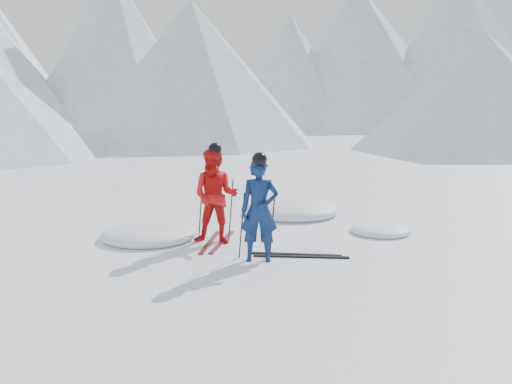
{
  "coord_description": "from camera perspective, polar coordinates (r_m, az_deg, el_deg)",
  "views": [
    {
      "loc": [
        -2.33,
        -9.26,
        2.75
      ],
      "look_at": [
        -1.67,
        0.5,
        1.1
      ],
      "focal_mm": 38.0,
      "sensor_mm": 36.0,
      "label": 1
    }
  ],
  "objects": [
    {
      "name": "pole_red_right",
      "position": [
        10.7,
        -2.66,
        -1.92
      ],
      "size": [
        0.12,
        0.09,
        1.24
      ],
      "primitive_type": "cylinder",
      "rotation": [
        -0.05,
        0.08,
        0.0
      ],
      "color": "black",
      "rests_on": "ground"
    },
    {
      "name": "ski_loose_b",
      "position": [
        9.73,
        4.78,
        -6.79
      ],
      "size": [
        1.69,
        0.35,
        0.03
      ],
      "primitive_type": "cube",
      "rotation": [
        0.0,
        0.0,
        1.42
      ],
      "color": "black",
      "rests_on": "ground"
    },
    {
      "name": "pole_blue_right",
      "position": [
        9.63,
        1.74,
        -3.35
      ],
      "size": [
        0.12,
        0.07,
        1.19
      ],
      "primitive_type": "cylinder",
      "rotation": [
        -0.04,
        0.08,
        0.0
      ],
      "color": "black",
      "rests_on": "ground"
    },
    {
      "name": "ski_loose_a",
      "position": [
        9.86,
        4.07,
        -6.56
      ],
      "size": [
        1.69,
        0.4,
        0.03
      ],
      "primitive_type": "cube",
      "rotation": [
        0.0,
        0.0,
        1.38
      ],
      "color": "black",
      "rests_on": "ground"
    },
    {
      "name": "snow_lumps",
      "position": [
        12.21,
        1.42,
        -3.45
      ],
      "size": [
        8.05,
        7.31,
        0.51
      ],
      "color": "white",
      "rests_on": "ground"
    },
    {
      "name": "ground",
      "position": [
        9.94,
        9.93,
        -6.64
      ],
      "size": [
        160.0,
        160.0,
        0.0
      ],
      "primitive_type": "plane",
      "color": "white",
      "rests_on": "ground"
    },
    {
      "name": "skier_red",
      "position": [
        10.49,
        -4.29,
        -0.45
      ],
      "size": [
        1.03,
        0.88,
        1.86
      ],
      "primitive_type": "imported",
      "rotation": [
        0.0,
        0.0,
        -0.22
      ],
      "color": "red",
      "rests_on": "ground"
    },
    {
      "name": "ski_worn_left",
      "position": [
        10.69,
        -4.88,
        -5.28
      ],
      "size": [
        0.4,
        1.69,
        0.03
      ],
      "primitive_type": "cube",
      "rotation": [
        0.0,
        0.0,
        -0.18
      ],
      "color": "black",
      "rests_on": "ground"
    },
    {
      "name": "pole_red_left",
      "position": [
        10.8,
        -5.86,
        -1.85
      ],
      "size": [
        0.12,
        0.1,
        1.24
      ],
      "primitive_type": "cylinder",
      "rotation": [
        0.06,
        0.08,
        0.0
      ],
      "color": "black",
      "rests_on": "ground"
    },
    {
      "name": "pole_blue_left",
      "position": [
        9.5,
        -1.51,
        -3.54
      ],
      "size": [
        0.12,
        0.08,
        1.19
      ],
      "primitive_type": "cylinder",
      "rotation": [
        0.05,
        0.08,
        0.0
      ],
      "color": "black",
      "rests_on": "ground"
    },
    {
      "name": "skier_blue",
      "position": [
        9.3,
        0.36,
        -1.93
      ],
      "size": [
        0.69,
        0.48,
        1.79
      ],
      "primitive_type": "imported",
      "rotation": [
        0.0,
        0.0,
        -0.09
      ],
      "color": "#0C224D",
      "rests_on": "ground"
    },
    {
      "name": "mountain_range",
      "position": [
        45.46,
        6.54,
        14.51
      ],
      "size": [
        106.15,
        62.94,
        15.53
      ],
      "color": "#B2BCD1",
      "rests_on": "ground"
    },
    {
      "name": "ski_worn_right",
      "position": [
        10.69,
        -3.59,
        -5.27
      ],
      "size": [
        0.51,
        1.67,
        0.03
      ],
      "primitive_type": "cube",
      "rotation": [
        0.0,
        0.0,
        -0.25
      ],
      "color": "black",
      "rests_on": "ground"
    }
  ]
}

